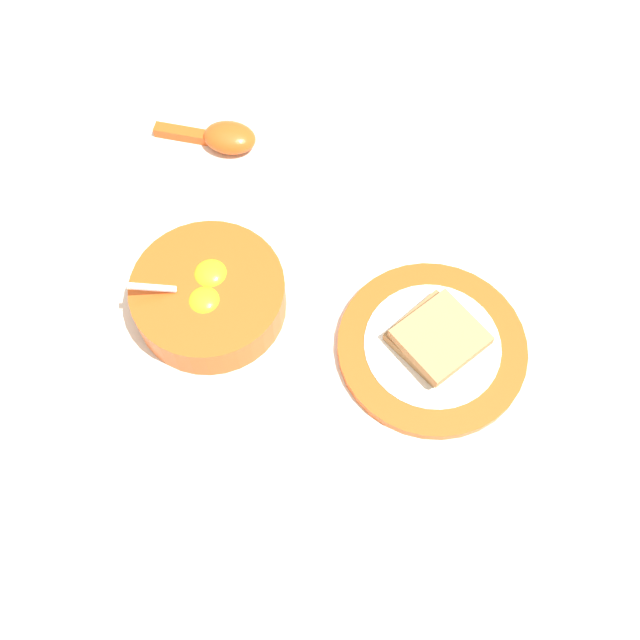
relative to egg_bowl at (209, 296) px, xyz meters
name	(u,v)px	position (x,y,z in m)	size (l,w,h in m)	color
ground_plane	(244,223)	(0.04, 0.12, -0.03)	(3.00, 3.00, 0.00)	silver
egg_bowl	(209,296)	(0.00, 0.00, 0.00)	(0.18, 0.18, 0.08)	#DB5119
toast_plate	(432,347)	(0.25, -0.07, -0.02)	(0.22, 0.22, 0.01)	#DB5119
toast_sandwich	(438,337)	(0.26, -0.06, 0.00)	(0.12, 0.12, 0.03)	#9E7042
soup_spoon	(223,137)	(0.01, 0.24, -0.01)	(0.14, 0.07, 0.03)	#DB5119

